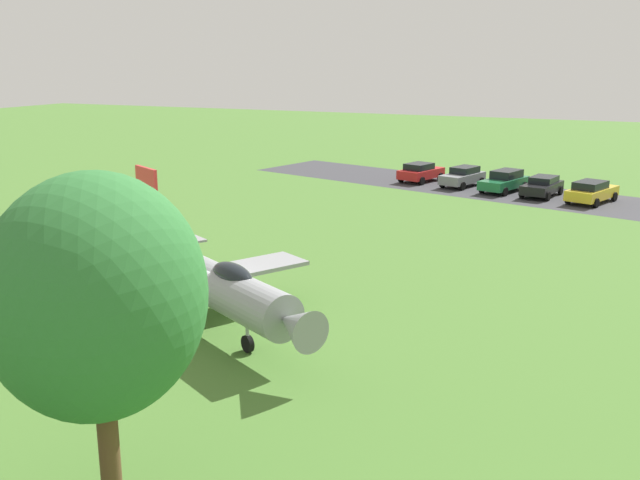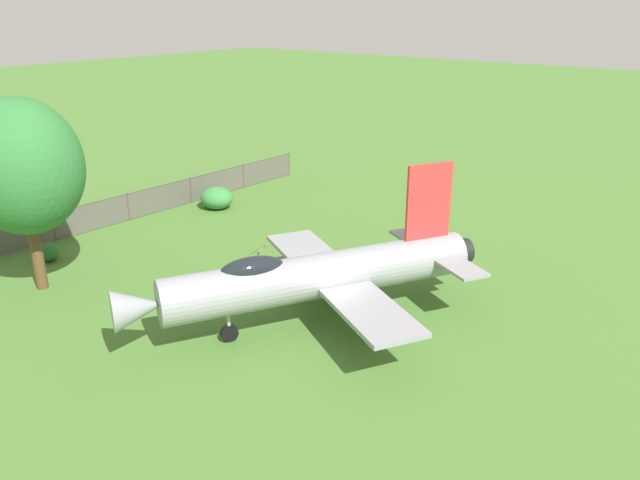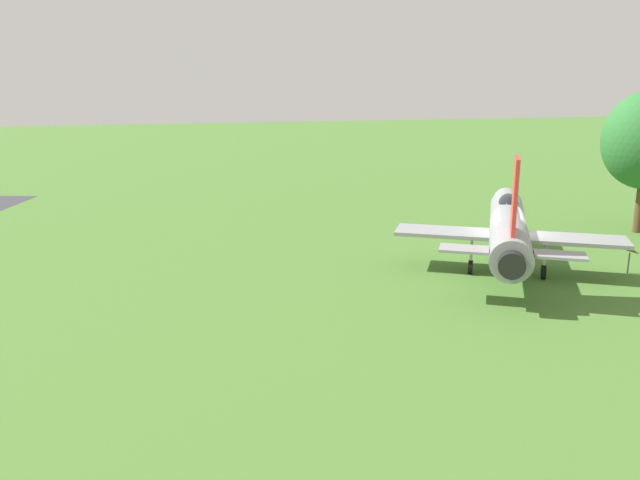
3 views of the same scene
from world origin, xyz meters
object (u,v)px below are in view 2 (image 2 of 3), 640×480
(display_jet, at_px, (311,276))
(info_plaque, at_px, (258,254))
(shade_tree, at_px, (22,167))
(shrub_by_tree, at_px, (47,252))
(shrub_near_fence, at_px, (217,198))

(display_jet, height_order, info_plaque, display_jet)
(display_jet, xyz_separation_m, shade_tree, (-10.39, -4.29, 3.07))
(display_jet, xyz_separation_m, shrub_by_tree, (-12.78, -2.68, -1.48))
(shrub_near_fence, bearing_deg, shade_tree, -79.83)
(display_jet, xyz_separation_m, shrub_near_fence, (-12.43, 7.08, -1.28))
(display_jet, distance_m, shade_tree, 11.65)
(display_jet, height_order, shrub_by_tree, display_jet)
(info_plaque, bearing_deg, shrub_by_tree, -149.48)
(shade_tree, height_order, shrub_near_fence, shade_tree)
(display_jet, relative_size, shrub_near_fence, 6.52)
(shrub_near_fence, distance_m, shrub_by_tree, 9.77)
(shrub_near_fence, bearing_deg, info_plaque, -32.23)
(shrub_near_fence, height_order, info_plaque, shrub_near_fence)
(shade_tree, bearing_deg, info_plaque, 48.05)
(shrub_near_fence, distance_m, info_plaque, 9.26)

